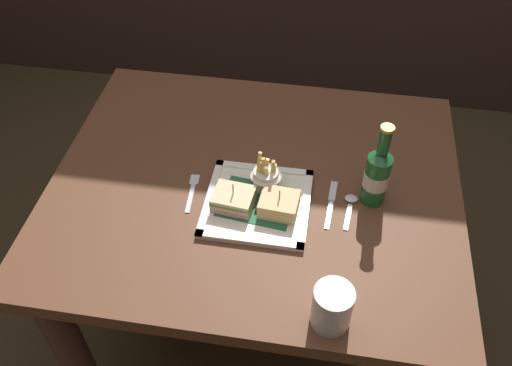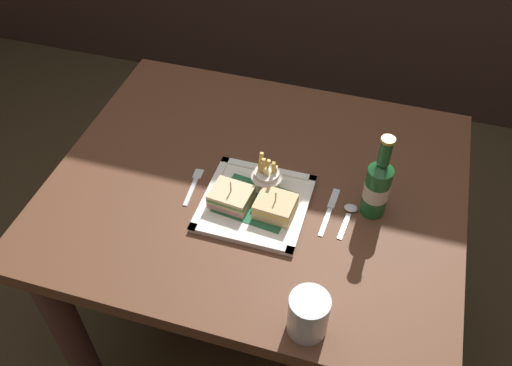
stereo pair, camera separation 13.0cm
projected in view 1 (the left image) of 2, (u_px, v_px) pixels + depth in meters
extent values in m
plane|color=#423822|center=(255.00, 327.00, 2.02)|extent=(6.00, 6.00, 0.00)
cube|color=brown|center=(255.00, 188.00, 1.48)|extent=(1.10, 0.91, 0.04)
cylinder|color=#4A2D29|center=(74.00, 355.00, 1.55)|extent=(0.09, 0.09, 0.73)
cylinder|color=#4C3222|center=(150.00, 174.00, 2.07)|extent=(0.09, 0.09, 0.73)
cylinder|color=brown|center=(398.00, 202.00, 1.96)|extent=(0.09, 0.09, 0.73)
cube|color=white|center=(257.00, 204.00, 1.40)|extent=(0.27, 0.27, 0.01)
cube|color=#24613B|center=(257.00, 202.00, 1.40)|extent=(0.20, 0.17, 0.00)
cube|color=white|center=(249.00, 239.00, 1.31)|extent=(0.27, 0.02, 0.01)
cube|color=white|center=(264.00, 168.00, 1.48)|extent=(0.27, 0.02, 0.01)
cube|color=white|center=(210.00, 196.00, 1.41)|extent=(0.02, 0.27, 0.01)
cube|color=white|center=(305.00, 207.00, 1.38)|extent=(0.02, 0.27, 0.01)
cube|color=#E2B08E|center=(234.00, 204.00, 1.39)|extent=(0.11, 0.09, 0.01)
cube|color=pink|center=(234.00, 201.00, 1.38)|extent=(0.11, 0.09, 0.01)
cube|color=#DAB67E|center=(233.00, 199.00, 1.38)|extent=(0.11, 0.09, 0.01)
cube|color=#50893C|center=(233.00, 197.00, 1.37)|extent=(0.11, 0.09, 0.01)
cube|color=beige|center=(233.00, 195.00, 1.37)|extent=(0.11, 0.09, 0.01)
cylinder|color=tan|center=(233.00, 195.00, 1.37)|extent=(0.00, 0.00, 0.08)
cube|color=#DAB87F|center=(279.00, 209.00, 1.38)|extent=(0.10, 0.09, 0.01)
cube|color=#EDCF7D|center=(279.00, 207.00, 1.37)|extent=(0.10, 0.09, 0.01)
cube|color=#E1BA7E|center=(279.00, 204.00, 1.36)|extent=(0.10, 0.09, 0.01)
cube|color=#E8BA4B|center=(279.00, 202.00, 1.36)|extent=(0.10, 0.09, 0.01)
cube|color=#D9B37C|center=(279.00, 200.00, 1.35)|extent=(0.10, 0.09, 0.01)
cylinder|color=tan|center=(279.00, 200.00, 1.35)|extent=(0.00, 0.00, 0.07)
cylinder|color=silver|center=(266.00, 179.00, 1.42)|extent=(0.07, 0.07, 0.06)
cone|color=white|center=(266.00, 172.00, 1.40)|extent=(0.08, 0.08, 0.03)
cube|color=#D7C165|center=(265.00, 168.00, 1.40)|extent=(0.02, 0.01, 0.06)
cube|color=#E2C357|center=(259.00, 165.00, 1.40)|extent=(0.01, 0.02, 0.08)
cube|color=#D8B657|center=(273.00, 168.00, 1.39)|extent=(0.01, 0.03, 0.07)
cube|color=#EAC659|center=(260.00, 173.00, 1.40)|extent=(0.01, 0.02, 0.05)
cube|color=#E2D473|center=(274.00, 169.00, 1.41)|extent=(0.02, 0.02, 0.05)
cube|color=#D6BA64|center=(264.00, 172.00, 1.39)|extent=(0.03, 0.02, 0.06)
cube|color=#E7DA84|center=(267.00, 174.00, 1.39)|extent=(0.02, 0.02, 0.05)
cube|color=#EAC363|center=(264.00, 171.00, 1.39)|extent=(0.01, 0.01, 0.06)
cube|color=#E7B363|center=(264.00, 170.00, 1.38)|extent=(0.02, 0.01, 0.08)
cylinder|color=#1B5E28|center=(376.00, 179.00, 1.37)|extent=(0.06, 0.06, 0.15)
cone|color=#1C5728|center=(381.00, 155.00, 1.31)|extent=(0.06, 0.06, 0.02)
cylinder|color=#155A2A|center=(385.00, 141.00, 1.27)|extent=(0.03, 0.03, 0.07)
cylinder|color=gold|center=(388.00, 128.00, 1.25)|extent=(0.03, 0.03, 0.01)
cylinder|color=beige|center=(376.00, 179.00, 1.37)|extent=(0.06, 0.06, 0.05)
cylinder|color=silver|center=(332.00, 307.00, 1.14)|extent=(0.09, 0.09, 0.11)
cylinder|color=silver|center=(331.00, 314.00, 1.16)|extent=(0.08, 0.08, 0.05)
cube|color=silver|center=(190.00, 198.00, 1.42)|extent=(0.02, 0.10, 0.00)
cube|color=silver|center=(195.00, 180.00, 1.47)|extent=(0.03, 0.04, 0.00)
cube|color=silver|center=(329.00, 215.00, 1.38)|extent=(0.02, 0.10, 0.00)
cube|color=silver|center=(333.00, 192.00, 1.44)|extent=(0.02, 0.07, 0.00)
cube|color=silver|center=(348.00, 217.00, 1.38)|extent=(0.02, 0.09, 0.00)
ellipsoid|color=silver|center=(351.00, 199.00, 1.41)|extent=(0.04, 0.03, 0.01)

